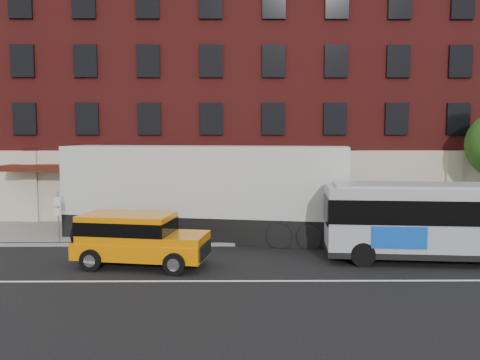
{
  "coord_description": "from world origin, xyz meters",
  "views": [
    {
      "loc": [
        -0.36,
        -16.45,
        5.13
      ],
      "look_at": [
        -0.18,
        5.5,
        3.07
      ],
      "focal_mm": 37.37,
      "sensor_mm": 36.0,
      "label": 1
    }
  ],
  "objects_px": {
    "city_bus": "(471,219)",
    "sign_pole": "(58,214)",
    "yellow_suv": "(136,236)",
    "shipping_container": "(205,193)"
  },
  "relations": [
    {
      "from": "yellow_suv",
      "to": "city_bus",
      "type": "bearing_deg",
      "value": 1.89
    },
    {
      "from": "sign_pole",
      "to": "yellow_suv",
      "type": "bearing_deg",
      "value": -39.92
    },
    {
      "from": "yellow_suv",
      "to": "shipping_container",
      "type": "xyz_separation_m",
      "value": [
        2.38,
        4.92,
        1.07
      ]
    },
    {
      "from": "sign_pole",
      "to": "city_bus",
      "type": "relative_size",
      "value": 0.22
    },
    {
      "from": "sign_pole",
      "to": "yellow_suv",
      "type": "relative_size",
      "value": 0.46
    },
    {
      "from": "city_bus",
      "to": "yellow_suv",
      "type": "xyz_separation_m",
      "value": [
        -13.21,
        -0.44,
        -0.56
      ]
    },
    {
      "from": "city_bus",
      "to": "shipping_container",
      "type": "distance_m",
      "value": 11.74
    },
    {
      "from": "city_bus",
      "to": "sign_pole",
      "type": "bearing_deg",
      "value": 169.86
    },
    {
      "from": "sign_pole",
      "to": "city_bus",
      "type": "height_order",
      "value": "city_bus"
    },
    {
      "from": "sign_pole",
      "to": "shipping_container",
      "type": "distance_m",
      "value": 6.82
    }
  ]
}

